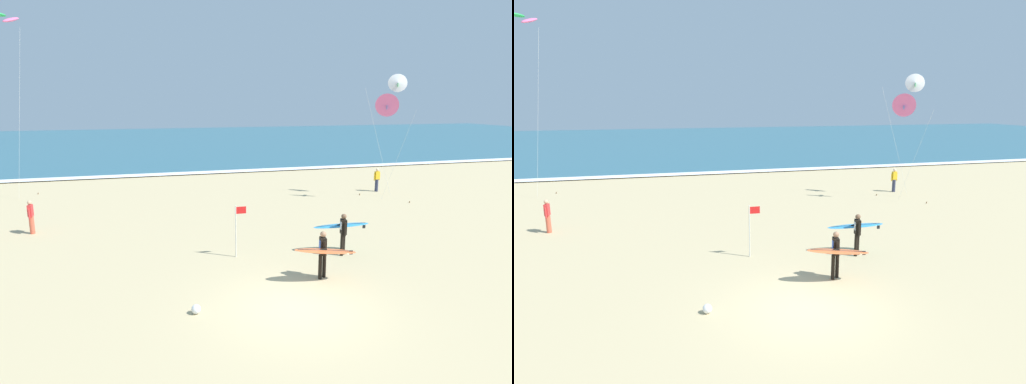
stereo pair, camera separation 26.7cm
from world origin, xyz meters
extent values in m
plane|color=tan|center=(0.00, 0.00, 0.00)|extent=(160.00, 160.00, 0.00)
cube|color=#2D6075|center=(0.00, 54.50, 0.04)|extent=(160.00, 60.00, 0.08)
cube|color=white|center=(0.00, 24.80, 0.09)|extent=(160.00, 1.39, 0.01)
cylinder|color=black|center=(3.31, 3.74, 0.44)|extent=(0.13, 0.13, 0.88)
cylinder|color=black|center=(3.45, 3.87, 0.44)|extent=(0.13, 0.13, 0.88)
cube|color=black|center=(3.38, 3.81, 1.18)|extent=(0.26, 0.37, 0.60)
cube|color=white|center=(3.28, 3.83, 1.22)|extent=(0.05, 0.20, 0.32)
sphere|color=brown|center=(3.38, 3.81, 1.60)|extent=(0.21, 0.21, 0.21)
cylinder|color=black|center=(3.33, 3.58, 1.14)|extent=(0.09, 0.09, 0.56)
cylinder|color=black|center=(3.42, 4.03, 1.29)|extent=(0.09, 0.09, 0.26)
cylinder|color=black|center=(3.38, 4.13, 1.16)|extent=(0.26, 0.13, 0.14)
ellipsoid|color=#3399D8|center=(3.45, 4.16, 1.12)|extent=(2.33, 0.97, 0.21)
cube|color=#333333|center=(3.45, 4.16, 1.16)|extent=(1.96, 0.42, 0.13)
cube|color=#262628|center=(4.38, 3.97, 1.05)|extent=(0.12, 0.04, 0.14)
cylinder|color=black|center=(1.54, 1.83, 0.44)|extent=(0.13, 0.13, 0.88)
cylinder|color=black|center=(1.75, 1.95, 0.44)|extent=(0.13, 0.13, 0.88)
cube|color=black|center=(1.64, 1.89, 1.18)|extent=(0.26, 0.37, 0.60)
cube|color=blue|center=(1.54, 1.91, 1.22)|extent=(0.05, 0.20, 0.32)
sphere|color=#A87A59|center=(1.64, 1.89, 1.60)|extent=(0.21, 0.21, 0.21)
cylinder|color=black|center=(1.60, 1.67, 1.29)|extent=(0.09, 0.09, 0.26)
cylinder|color=black|center=(1.52, 1.59, 1.16)|extent=(0.26, 0.13, 0.14)
cylinder|color=black|center=(1.69, 2.12, 1.14)|extent=(0.09, 0.09, 0.56)
ellipsoid|color=orange|center=(1.57, 1.54, 1.12)|extent=(2.18, 0.93, 0.20)
cube|color=#333333|center=(1.57, 1.54, 1.16)|extent=(1.83, 0.38, 0.12)
cube|color=#262628|center=(2.45, 1.37, 1.05)|extent=(0.12, 0.04, 0.14)
ellipsoid|color=green|center=(-11.74, 18.12, 10.93)|extent=(1.04, 1.25, 0.20)
ellipsoid|color=pink|center=(-10.95, 17.63, 10.58)|extent=(1.04, 1.25, 0.55)
cylinder|color=silver|center=(-11.32, 18.78, 5.29)|extent=(0.84, 1.34, 10.38)
cylinder|color=brown|center=(-10.91, 19.45, 0.05)|extent=(0.06, 0.06, 0.10)
cone|color=pink|center=(9.98, 11.80, 5.82)|extent=(1.32, 1.03, 1.36)
cube|color=#2D99DB|center=(9.98, 11.80, 5.68)|extent=(0.29, 0.42, 0.24)
cylinder|color=silver|center=(10.67, 11.34, 2.83)|extent=(1.39, 0.93, 5.46)
cylinder|color=brown|center=(11.36, 10.88, 0.05)|extent=(0.06, 0.06, 0.10)
cone|color=white|center=(11.21, 12.73, 7.15)|extent=(1.22, 0.91, 1.14)
cube|color=green|center=(11.21, 12.73, 7.01)|extent=(0.21, 0.38, 0.24)
cylinder|color=silver|center=(10.35, 13.17, 3.49)|extent=(1.73, 0.89, 6.79)
cylinder|color=brown|center=(9.49, 13.61, 0.05)|extent=(0.06, 0.06, 0.10)
cylinder|color=#D8593F|center=(-9.30, 10.15, 0.42)|extent=(0.22, 0.22, 0.84)
cube|color=red|center=(-9.30, 10.15, 1.11)|extent=(0.21, 0.34, 0.54)
sphere|color=tan|center=(-9.30, 10.15, 1.49)|extent=(0.20, 0.20, 0.20)
cylinder|color=red|center=(-9.28, 10.36, 1.01)|extent=(0.08, 0.08, 0.50)
cylinder|color=red|center=(-9.32, 9.94, 1.01)|extent=(0.08, 0.08, 0.50)
cylinder|color=#2D334C|center=(11.18, 14.41, 0.42)|extent=(0.22, 0.22, 0.84)
cube|color=gold|center=(11.18, 14.41, 1.11)|extent=(0.34, 0.22, 0.54)
sphere|color=beige|center=(11.18, 14.41, 1.49)|extent=(0.20, 0.20, 0.20)
cylinder|color=gold|center=(11.39, 14.44, 1.01)|extent=(0.08, 0.08, 0.50)
cylinder|color=gold|center=(10.97, 14.37, 1.01)|extent=(0.08, 0.08, 0.50)
cylinder|color=silver|center=(-0.81, 4.71, 1.05)|extent=(0.05, 0.05, 2.10)
cube|color=red|center=(-0.59, 4.71, 1.90)|extent=(0.40, 0.02, 0.28)
sphere|color=white|center=(-2.95, 0.48, 0.14)|extent=(0.28, 0.28, 0.28)
camera|label=1|loc=(-4.29, -11.08, 6.11)|focal=30.13mm
camera|label=2|loc=(-4.03, -11.15, 6.11)|focal=30.13mm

